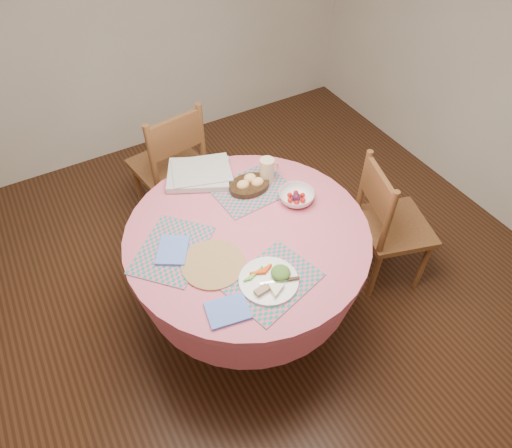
# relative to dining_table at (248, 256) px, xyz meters

# --- Properties ---
(ground) EXTENTS (4.00, 4.00, 0.00)m
(ground) POSITION_rel_dining_table_xyz_m (0.00, 0.00, -0.56)
(ground) COLOR #331C0F
(ground) RESTS_ON ground
(room_envelope) EXTENTS (4.01, 4.01, 2.71)m
(room_envelope) POSITION_rel_dining_table_xyz_m (0.00, 0.00, 1.16)
(room_envelope) COLOR silver
(room_envelope) RESTS_ON ground
(dining_table) EXTENTS (1.24, 1.24, 0.75)m
(dining_table) POSITION_rel_dining_table_xyz_m (0.00, 0.00, 0.00)
(dining_table) COLOR #CA5E70
(dining_table) RESTS_ON ground
(chair_right) EXTENTS (0.50, 0.51, 0.89)m
(chair_right) POSITION_rel_dining_table_xyz_m (0.89, -0.12, -0.09)
(chair_right) COLOR brown
(chair_right) RESTS_ON ground
(chair_back) EXTENTS (0.50, 0.48, 0.95)m
(chair_back) POSITION_rel_dining_table_xyz_m (-0.03, 1.00, -0.06)
(chair_back) COLOR brown
(chair_back) RESTS_ON ground
(placemat_front) EXTENTS (0.47, 0.40, 0.01)m
(placemat_front) POSITION_rel_dining_table_xyz_m (-0.05, -0.33, 0.20)
(placemat_front) COLOR #167C73
(placemat_front) RESTS_ON dining_table
(placemat_left) EXTENTS (0.50, 0.49, 0.01)m
(placemat_left) POSITION_rel_dining_table_xyz_m (-0.37, 0.07, 0.20)
(placemat_left) COLOR #167C73
(placemat_left) RESTS_ON dining_table
(placemat_back) EXTENTS (0.42, 0.33, 0.01)m
(placemat_back) POSITION_rel_dining_table_xyz_m (0.17, 0.26, 0.20)
(placemat_back) COLOR #167C73
(placemat_back) RESTS_ON dining_table
(wicker_trivet) EXTENTS (0.30, 0.30, 0.01)m
(wicker_trivet) POSITION_rel_dining_table_xyz_m (-0.24, -0.11, 0.20)
(wicker_trivet) COLOR olive
(wicker_trivet) RESTS_ON dining_table
(napkin_near) EXTENTS (0.20, 0.17, 0.01)m
(napkin_near) POSITION_rel_dining_table_xyz_m (-0.30, -0.37, 0.20)
(napkin_near) COLOR #5478D9
(napkin_near) RESTS_ON dining_table
(napkin_far) EXTENTS (0.21, 0.23, 0.01)m
(napkin_far) POSITION_rel_dining_table_xyz_m (-0.37, 0.06, 0.21)
(napkin_far) COLOR #5478D9
(napkin_far) RESTS_ON placemat_left
(dinner_plate) EXTENTS (0.27, 0.27, 0.05)m
(dinner_plate) POSITION_rel_dining_table_xyz_m (-0.06, -0.33, 0.22)
(dinner_plate) COLOR white
(dinner_plate) RESTS_ON placemat_front
(bread_bowl) EXTENTS (0.23, 0.23, 0.08)m
(bread_bowl) POSITION_rel_dining_table_xyz_m (0.17, 0.28, 0.23)
(bread_bowl) COLOR black
(bread_bowl) RESTS_ON placemat_back
(latte_mug) EXTENTS (0.12, 0.08, 0.14)m
(latte_mug) POSITION_rel_dining_table_xyz_m (0.28, 0.29, 0.27)
(latte_mug) COLOR beige
(latte_mug) RESTS_ON placemat_back
(fruit_bowl) EXTENTS (0.22, 0.22, 0.06)m
(fruit_bowl) POSITION_rel_dining_table_xyz_m (0.33, 0.07, 0.22)
(fruit_bowl) COLOR white
(fruit_bowl) RESTS_ON dining_table
(newspaper_stack) EXTENTS (0.42, 0.39, 0.04)m
(newspaper_stack) POSITION_rel_dining_table_xyz_m (-0.03, 0.50, 0.22)
(newspaper_stack) COLOR silver
(newspaper_stack) RESTS_ON dining_table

